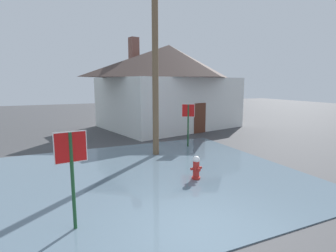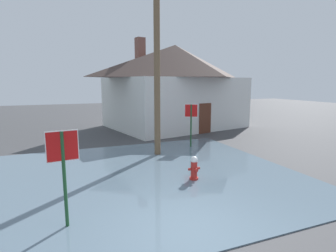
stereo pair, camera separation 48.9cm
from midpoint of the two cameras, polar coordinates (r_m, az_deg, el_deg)
The scene contains 7 objects.
ground_plane at distance 6.50m, azimuth 7.36°, elevation -22.17°, with size 80.00×80.00×0.10m, color #424244.
flood_puddle at distance 9.64m, azimuth -7.39°, elevation -10.93°, with size 12.19×9.62×0.03m, color slate.
stop_sign_near at distance 6.34m, azimuth -19.52°, elevation -6.85°, with size 0.70×0.10×2.29m.
fire_hydrant at distance 9.31m, azimuth 7.14°, elevation -9.05°, with size 0.43×0.37×0.85m.
utility_pole at distance 12.18m, azimuth -1.21°, elevation 17.30°, with size 1.60×0.28×9.71m.
stop_sign_far at distance 13.72m, azimuth 6.01°, elevation 1.94°, with size 0.60×0.32×2.26m.
house at distance 20.31m, azimuth 2.20°, elevation 8.80°, with size 11.14×9.32×6.58m.
Camera 2 is at (-2.53, -4.92, 3.33)m, focal length 28.38 mm.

